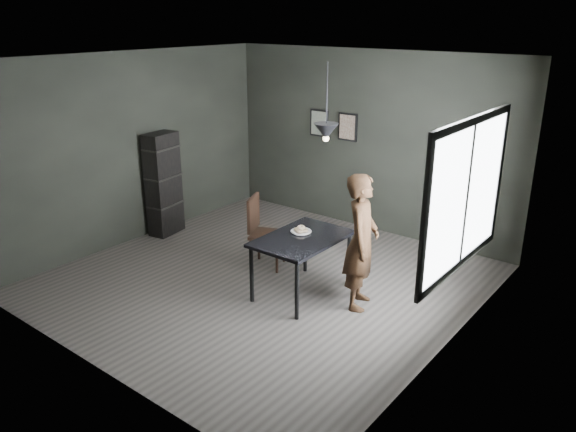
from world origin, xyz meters
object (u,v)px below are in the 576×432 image
Objects in this scene: pendant_lamp at (326,131)px; woman at (361,242)px; white_plate at (301,232)px; wood_chair at (261,227)px; cafe_table at (302,243)px; shelf_unit at (163,184)px.

woman is at bearing 10.33° from pendant_lamp.
wood_chair is (-0.83, 0.20, -0.19)m from white_plate.
woman is at bearing -28.17° from wood_chair.
shelf_unit is at bearing 173.61° from cafe_table.
woman is 1.88× the size of pendant_lamp.
cafe_table is 5.22× the size of white_plate.
woman reaches higher than wood_chair.
wood_chair is at bearing 160.92° from cafe_table.
white_plate reaches higher than cafe_table.
pendant_lamp is (0.25, 0.10, 1.38)m from cafe_table.
pendant_lamp reaches higher than woman.
white_plate is 0.14× the size of woman.
pendant_lamp reaches higher than shelf_unit.
wood_chair is 0.62× the size of shelf_unit.
white_plate is 0.23× the size of wood_chair.
pendant_lamp is at bearing -3.10° from white_plate.
cafe_table is at bearing -15.40° from shelf_unit.
wood_chair is at bearing 169.39° from pendant_lamp.
cafe_table is 1.41m from pendant_lamp.
pendant_lamp is at bearing -13.10° from shelf_unit.
pendant_lamp is (3.17, -0.23, 1.25)m from shelf_unit.
pendant_lamp reaches higher than white_plate.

